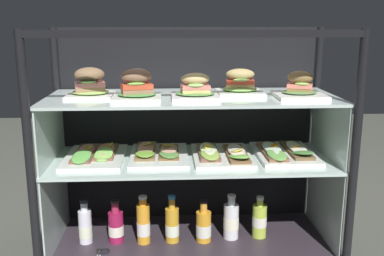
{
  "coord_description": "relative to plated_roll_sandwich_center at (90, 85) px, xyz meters",
  "views": [
    {
      "loc": [
        -0.11,
        -1.91,
        1.02
      ],
      "look_at": [
        0.0,
        0.0,
        0.57
      ],
      "focal_mm": 42.15,
      "sensor_mm": 36.0,
      "label": 1
    }
  ],
  "objects": [
    {
      "name": "open_sandwich_tray_mid_left",
      "position": [
        0.0,
        0.01,
        -0.31
      ],
      "size": [
        0.26,
        0.36,
        0.06
      ],
      "color": "white",
      "rests_on": "shelf_lower_glass"
    },
    {
      "name": "plated_roll_sandwich_center",
      "position": [
        0.0,
        0.0,
        0.0
      ],
      "size": [
        0.19,
        0.19,
        0.13
      ],
      "color": "white",
      "rests_on": "shelf_upper_glass"
    },
    {
      "name": "juice_bottle_near_post",
      "position": [
        0.34,
        -0.03,
        -0.64
      ],
      "size": [
        0.06,
        0.06,
        0.22
      ],
      "color": "gold",
      "rests_on": "case_base_deck"
    },
    {
      "name": "plated_roll_sandwich_right_of_center",
      "position": [
        0.65,
        0.02,
        -0.01
      ],
      "size": [
        0.2,
        0.2,
        0.11
      ],
      "color": "white",
      "rests_on": "shelf_upper_glass"
    },
    {
      "name": "shelf_lower_glass",
      "position": [
        0.44,
        -0.01,
        -0.34
      ],
      "size": [
        1.25,
        0.47,
        0.01
      ],
      "primitive_type": "cube",
      "color": "silver",
      "rests_on": "riser_lower_tier"
    },
    {
      "name": "plated_roll_sandwich_far_right",
      "position": [
        0.89,
        -0.07,
        -0.01
      ],
      "size": [
        0.21,
        0.21,
        0.11
      ],
      "color": "white",
      "rests_on": "shelf_upper_glass"
    },
    {
      "name": "kitchen_scissors",
      "position": [
        0.03,
        -0.14,
        -0.71
      ],
      "size": [
        0.11,
        0.18,
        0.01
      ],
      "color": "silver",
      "rests_on": "case_base_deck"
    },
    {
      "name": "plated_roll_sandwich_mid_left",
      "position": [
        0.45,
        -0.07,
        -0.01
      ],
      "size": [
        0.2,
        0.2,
        0.11
      ],
      "color": "white",
      "rests_on": "shelf_upper_glass"
    },
    {
      "name": "shelf_upper_glass",
      "position": [
        0.44,
        -0.01,
        -0.06
      ],
      "size": [
        1.25,
        0.47,
        0.01
      ],
      "primitive_type": "cube",
      "color": "silver",
      "rests_on": "riser_upper_tier"
    },
    {
      "name": "ground_plane",
      "position": [
        0.44,
        -0.01,
        -0.77
      ],
      "size": [
        6.0,
        6.0,
        0.02
      ],
      "primitive_type": "cube",
      "color": "#494B42",
      "rests_on": "ground"
    },
    {
      "name": "juice_bottle_front_left_end",
      "position": [
        0.21,
        -0.04,
        -0.63
      ],
      "size": [
        0.06,
        0.06,
        0.22
      ],
      "color": "orange",
      "rests_on": "case_base_deck"
    },
    {
      "name": "case_frame",
      "position": [
        0.44,
        0.13,
        -0.22
      ],
      "size": [
        1.3,
        0.53,
        1.0
      ],
      "color": "black",
      "rests_on": "ground"
    },
    {
      "name": "open_sandwich_tray_far_right",
      "position": [
        0.86,
        -0.0,
        -0.31
      ],
      "size": [
        0.26,
        0.36,
        0.06
      ],
      "color": "white",
      "rests_on": "shelf_lower_glass"
    },
    {
      "name": "open_sandwich_tray_right_of_center",
      "position": [
        0.28,
        0.02,
        -0.31
      ],
      "size": [
        0.26,
        0.36,
        0.06
      ],
      "color": "white",
      "rests_on": "shelf_lower_glass"
    },
    {
      "name": "riser_lower_tier",
      "position": [
        0.44,
        -0.01,
        -0.53
      ],
      "size": [
        1.23,
        0.46,
        0.38
      ],
      "color": "silver",
      "rests_on": "case_base_deck"
    },
    {
      "name": "juice_bottle_front_right_end",
      "position": [
        0.62,
        -0.02,
        -0.63
      ],
      "size": [
        0.07,
        0.07,
        0.21
      ],
      "color": "white",
      "rests_on": "case_base_deck"
    },
    {
      "name": "juice_bottle_front_fourth",
      "position": [
        0.49,
        -0.04,
        -0.65
      ],
      "size": [
        0.07,
        0.07,
        0.2
      ],
      "color": "orange",
      "rests_on": "case_base_deck"
    },
    {
      "name": "juice_bottle_back_left",
      "position": [
        0.75,
        -0.01,
        -0.64
      ],
      "size": [
        0.07,
        0.07,
        0.2
      ],
      "color": "#B5CB43",
      "rests_on": "case_base_deck"
    },
    {
      "name": "juice_bottle_back_center",
      "position": [
        -0.05,
        -0.02,
        -0.64
      ],
      "size": [
        0.06,
        0.06,
        0.21
      ],
      "color": "white",
      "rests_on": "case_base_deck"
    },
    {
      "name": "open_sandwich_tray_center",
      "position": [
        0.57,
        -0.01,
        -0.31
      ],
      "size": [
        0.26,
        0.37,
        0.07
      ],
      "color": "white",
      "rests_on": "shelf_lower_glass"
    },
    {
      "name": "juice_bottle_back_right",
      "position": [
        0.09,
        -0.02,
        -0.64
      ],
      "size": [
        0.07,
        0.07,
        0.2
      ],
      "color": "#9D1945",
      "rests_on": "case_base_deck"
    },
    {
      "name": "riser_upper_tier",
      "position": [
        0.44,
        -0.01,
        -0.2
      ],
      "size": [
        1.23,
        0.46,
        0.27
      ],
      "color": "silver",
      "rests_on": "shelf_lower_glass"
    },
    {
      "name": "plated_roll_sandwich_far_left",
      "position": [
        0.2,
        -0.08,
        -0.0
      ],
      "size": [
        0.2,
        0.2,
        0.13
      ],
      "color": "white",
      "rests_on": "shelf_upper_glass"
    },
    {
      "name": "case_base_deck",
      "position": [
        0.44,
        -0.01,
        -0.74
      ],
      "size": [
        1.3,
        0.53,
        0.04
      ],
      "primitive_type": "cube",
      "color": "#342B34",
      "rests_on": "ground"
    }
  ]
}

